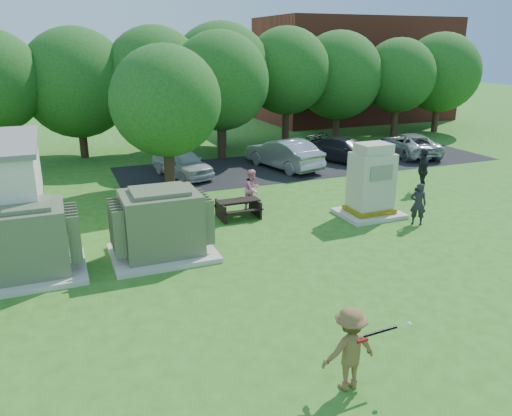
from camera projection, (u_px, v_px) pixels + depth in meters
name	position (u px, v px, depth m)	size (l,w,h in m)	color
ground	(318.00, 308.00, 11.98)	(120.00, 120.00, 0.00)	#2D6619
brick_building	(354.00, 70.00, 40.89)	(15.00, 8.00, 8.00)	maroon
parking_strip	(311.00, 163.00, 26.35)	(20.00, 6.00, 0.01)	#232326
transformer_left	(24.00, 243.00, 13.33)	(3.00, 2.40, 2.07)	beige
transformer_right	(161.00, 225.00, 14.64)	(3.00, 2.40, 2.07)	beige
generator_cabinet	(371.00, 185.00, 18.04)	(2.21, 1.81, 2.69)	beige
picnic_table	(238.00, 206.00, 18.09)	(1.54, 1.16, 0.66)	black
batter	(349.00, 349.00, 8.97)	(1.04, 0.60, 1.62)	brown
person_by_generator	(418.00, 204.00, 17.27)	(0.55, 0.36, 1.50)	#232127
person_at_picnic	(253.00, 189.00, 18.91)	(0.75, 0.59, 1.55)	pink
person_walking_right	(423.00, 170.00, 21.14)	(1.09, 0.45, 1.86)	black
car_white	(182.00, 163.00, 23.64)	(1.58, 3.93, 1.34)	silver
car_silver_a	(284.00, 154.00, 25.14)	(1.60, 4.58, 1.51)	#A0A0A4
car_dark	(347.00, 150.00, 26.43)	(1.80, 4.43, 1.29)	black
car_silver_b	(409.00, 144.00, 28.14)	(2.08, 4.52, 1.26)	#AEAEB3
batting_equipment	(380.00, 333.00, 8.98)	(1.11, 0.27, 0.22)	black
tree_row	(187.00, 79.00, 27.59)	(41.30, 13.30, 7.30)	#47301E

